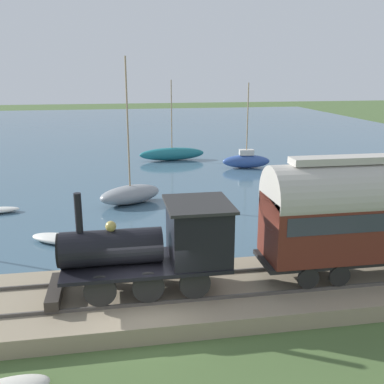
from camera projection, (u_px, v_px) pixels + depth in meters
The scene contains 10 objects.
ground_plane at pixel (149, 323), 14.60m from camera, with size 200.00×200.00×0.00m, color #476033.
harbor_water at pixel (121, 136), 56.09m from camera, with size 80.00×80.00×0.01m.
rail_embankment at pixel (147, 299), 15.53m from camera, with size 4.59×56.00×0.71m.
steam_locomotive at pixel (162, 242), 15.07m from camera, with size 2.49×6.12×3.50m.
sailboat_teal at pixel (172, 154), 40.75m from camera, with size 1.44×5.98×7.13m.
sailboat_blue at pixel (246, 160), 37.55m from camera, with size 1.54×4.06×6.97m.
sailboat_gray at pixel (130, 194), 27.56m from camera, with size 3.29×4.34×8.73m.
rowboat_far_out at pixel (59, 239), 21.31m from camera, with size 2.23×3.07×0.41m.
rowboat_off_pier at pixel (366, 232), 22.08m from camera, with size 2.65×2.57×0.51m.
rowboat_mid_harbor at pixel (196, 209), 25.99m from camera, with size 1.37×2.12×0.35m.
Camera 1 is at (-13.00, 0.84, 7.97)m, focal length 42.00 mm.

